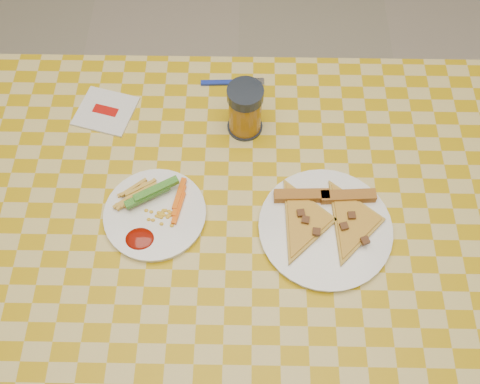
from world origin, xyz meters
name	(u,v)px	position (x,y,z in m)	size (l,w,h in m)	color
ground	(232,322)	(0.00, 0.00, 0.00)	(8.00, 8.00, 0.00)	beige
table	(228,236)	(0.00, 0.00, 0.68)	(1.28, 0.88, 0.76)	silver
plate_left	(155,215)	(-0.14, 0.01, 0.76)	(0.20, 0.20, 0.01)	white
plate_right	(325,229)	(0.20, -0.02, 0.76)	(0.26, 0.26, 0.01)	white
fries_veggies	(151,204)	(-0.15, 0.02, 0.78)	(0.17, 0.16, 0.04)	gold
pizza_slices	(327,218)	(0.20, 0.00, 0.78)	(0.24, 0.22, 0.02)	gold
drink_glass	(245,110)	(0.03, 0.23, 0.82)	(0.08, 0.08, 0.13)	black
napkin	(106,111)	(-0.28, 0.27, 0.76)	(0.15, 0.14, 0.01)	silver
fork	(233,82)	(0.01, 0.36, 0.76)	(0.15, 0.02, 0.01)	#162999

